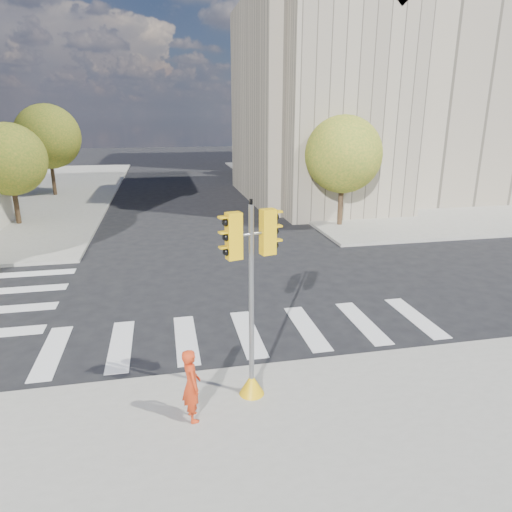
% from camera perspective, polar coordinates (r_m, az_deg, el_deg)
% --- Properties ---
extents(ground, '(160.00, 160.00, 0.00)m').
position_cam_1_polar(ground, '(15.36, -2.06, -6.30)').
color(ground, black).
rests_on(ground, ground).
extents(sidewalk_far_right, '(28.00, 40.00, 0.15)m').
position_cam_1_polar(sidewalk_far_right, '(46.11, 17.59, 8.92)').
color(sidewalk_far_right, gray).
rests_on(sidewalk_far_right, ground).
extents(civic_building, '(26.00, 16.00, 19.39)m').
position_cam_1_polar(civic_building, '(37.57, 17.69, 18.22)').
color(civic_building, gray).
rests_on(civic_building, ground).
extents(office_tower, '(20.00, 18.00, 30.00)m').
position_cam_1_polar(office_tower, '(61.59, 12.93, 25.15)').
color(office_tower, '#9EA0A3').
rests_on(office_tower, ground).
extents(tree_lw_mid, '(4.00, 4.00, 5.77)m').
position_cam_1_polar(tree_lw_mid, '(29.16, -28.48, 10.56)').
color(tree_lw_mid, '#382616').
rests_on(tree_lw_mid, ground).
extents(tree_lw_far, '(4.80, 4.80, 6.95)m').
position_cam_1_polar(tree_lw_far, '(38.80, -24.58, 13.41)').
color(tree_lw_far, '#382616').
rests_on(tree_lw_far, ground).
extents(tree_re_near, '(4.20, 4.20, 6.16)m').
position_cam_1_polar(tree_re_near, '(25.91, 10.86, 12.35)').
color(tree_re_near, '#382616').
rests_on(tree_re_near, ground).
extents(tree_re_mid, '(4.60, 4.60, 6.66)m').
position_cam_1_polar(tree_re_mid, '(37.25, 3.71, 14.49)').
color(tree_re_mid, '#382616').
rests_on(tree_re_mid, ground).
extents(tree_re_far, '(4.00, 4.00, 5.88)m').
position_cam_1_polar(tree_re_far, '(48.94, -0.12, 14.61)').
color(tree_re_far, '#382616').
rests_on(tree_re_far, ground).
extents(lamp_near, '(0.35, 0.18, 8.11)m').
position_cam_1_polar(lamp_near, '(29.78, 8.86, 14.07)').
color(lamp_near, black).
rests_on(lamp_near, sidewalk_far_right).
extents(lamp_far, '(0.35, 0.18, 8.11)m').
position_cam_1_polar(lamp_far, '(43.17, 2.21, 15.19)').
color(lamp_far, black).
rests_on(lamp_far, sidewalk_far_right).
extents(traffic_signal, '(1.08, 0.56, 4.41)m').
position_cam_1_polar(traffic_signal, '(9.78, -0.57, -7.71)').
color(traffic_signal, '#DFA70B').
rests_on(traffic_signal, sidewalk_near).
extents(photographer, '(0.48, 0.63, 1.57)m').
position_cam_1_polar(photographer, '(9.62, -8.07, -15.66)').
color(photographer, red).
rests_on(photographer, sidewalk_near).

